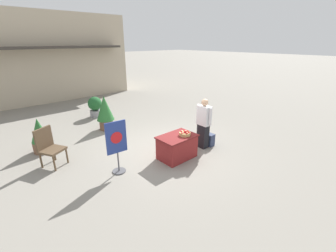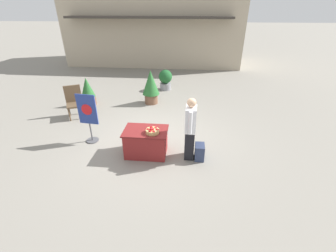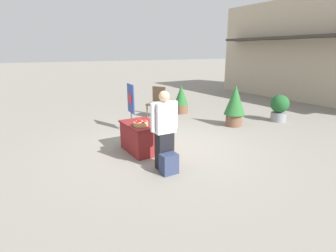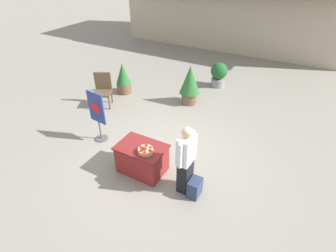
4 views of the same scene
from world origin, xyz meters
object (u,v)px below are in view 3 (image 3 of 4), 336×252
object	(u,v)px
potted_plant_far_left	(235,104)
potted_plant_far_right	(279,107)
patio_chair	(157,100)
potted_plant_near_left	(181,99)
display_table	(142,137)
apple_basket	(141,123)
backpack	(169,164)
poster_board	(131,106)
person_visitor	(164,130)

from	to	relation	value
potted_plant_far_left	potted_plant_far_right	bearing A→B (deg)	77.39
patio_chair	potted_plant_near_left	bearing A→B (deg)	149.56
display_table	apple_basket	world-z (taller)	apple_basket
backpack	poster_board	distance (m)	3.24
backpack	potted_plant_near_left	size ratio (longest dim) A/B	0.37
apple_basket	backpack	world-z (taller)	apple_basket
display_table	potted_plant_far_right	world-z (taller)	potted_plant_far_right
backpack	potted_plant_near_left	bearing A→B (deg)	142.88
backpack	poster_board	bearing A→B (deg)	169.34
poster_board	potted_plant_near_left	size ratio (longest dim) A/B	1.29
patio_chair	potted_plant_far_left	bearing A→B (deg)	92.36
display_table	apple_basket	bearing A→B (deg)	-32.18
poster_board	person_visitor	bearing A→B (deg)	85.15
patio_chair	backpack	bearing A→B (deg)	34.69
backpack	potted_plant_far_left	world-z (taller)	potted_plant_far_left
display_table	person_visitor	bearing A→B (deg)	-2.39
apple_basket	patio_chair	xyz separation A→B (m)	(-3.16, 2.23, -0.17)
potted_plant_far_left	potted_plant_near_left	xyz separation A→B (m)	(-2.46, -0.43, -0.18)
potted_plant_far_right	potted_plant_near_left	bearing A→B (deg)	-142.32
potted_plant_near_left	person_visitor	bearing A→B (deg)	-38.40
display_table	backpack	world-z (taller)	display_table
poster_board	potted_plant_far_right	size ratio (longest dim) A/B	1.54
person_visitor	patio_chair	bearing A→B (deg)	-25.32
patio_chair	potted_plant_near_left	world-z (taller)	potted_plant_near_left
apple_basket	backpack	distance (m)	1.34
potted_plant_far_left	potted_plant_near_left	size ratio (longest dim) A/B	1.21
apple_basket	person_visitor	size ratio (longest dim) A/B	0.20
display_table	apple_basket	size ratio (longest dim) A/B	3.36
display_table	potted_plant_near_left	world-z (taller)	potted_plant_near_left
poster_board	potted_plant_far_left	size ratio (longest dim) A/B	1.07
display_table	potted_plant_far_right	bearing A→B (deg)	90.61
backpack	potted_plant_far_left	xyz separation A→B (m)	(-1.87, 3.70, 0.53)
poster_board	potted_plant_near_left	distance (m)	2.95
display_table	potted_plant_far_left	size ratio (longest dim) A/B	0.83
person_visitor	backpack	size ratio (longest dim) A/B	3.93
potted_plant_far_right	apple_basket	bearing A→B (deg)	-87.32
person_visitor	potted_plant_far_right	xyz separation A→B (m)	(-1.20, 5.43, -0.33)
potted_plant_far_right	potted_plant_near_left	distance (m)	3.62
patio_chair	potted_plant_far_right	xyz separation A→B (m)	(2.90, 3.28, -0.10)
backpack	patio_chair	distance (m)	4.91
apple_basket	display_table	bearing A→B (deg)	147.82
patio_chair	potted_plant_far_right	distance (m)	4.38
apple_basket	potted_plant_far_left	bearing A→B (deg)	100.00
patio_chair	potted_plant_far_right	bearing A→B (deg)	110.03
backpack	display_table	bearing A→B (deg)	175.81
poster_board	apple_basket	bearing A→B (deg)	78.02
display_table	potted_plant_far_right	xyz separation A→B (m)	(-0.06, 5.38, 0.15)
backpack	patio_chair	world-z (taller)	patio_chair
display_table	potted_plant_far_left	distance (m)	3.65
patio_chair	person_visitor	bearing A→B (deg)	33.81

